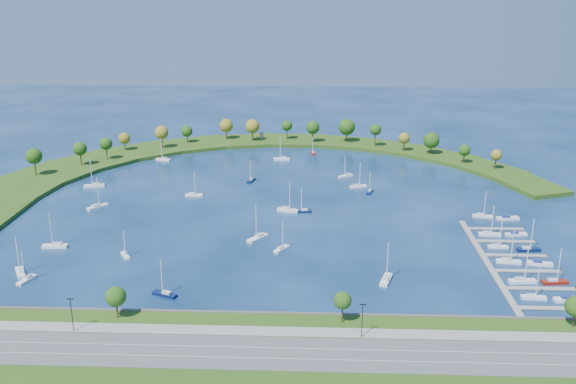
{
  "coord_description": "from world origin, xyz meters",
  "views": [
    {
      "loc": [
        16.0,
        -268.33,
        93.31
      ],
      "look_at": [
        5.0,
        5.0,
        4.0
      ],
      "focal_mm": 39.54,
      "sensor_mm": 36.0,
      "label": 1
    }
  ],
  "objects_px": {
    "moored_boat_5": "(251,180)",
    "docked_boat_8": "(489,233)",
    "moored_boat_7": "(194,194)",
    "docked_boat_0": "(533,296)",
    "moored_boat_19": "(55,245)",
    "docked_boat_3": "(555,281)",
    "moored_boat_4": "(282,248)",
    "moored_boat_8": "(258,237)",
    "moored_boat_10": "(288,209)",
    "moored_boat_16": "(282,158)",
    "docked_boat_2": "(522,280)",
    "moored_boat_9": "(98,206)",
    "docked_boat_5": "(539,263)",
    "moored_boat_6": "(20,272)",
    "docked_boat_10": "(482,215)",
    "harbor_tower": "(262,136)",
    "moored_boat_13": "(94,185)",
    "docked_boat_1": "(569,299)",
    "moored_boat_11": "(163,159)",
    "docked_boat_7": "(528,249)",
    "moored_boat_1": "(370,191)",
    "moored_boat_0": "(165,293)",
    "moored_boat_12": "(303,210)",
    "moored_boat_3": "(27,279)",
    "docked_boat_6": "(498,246)",
    "docked_boat_9": "(516,234)",
    "moored_boat_18": "(125,254)",
    "moored_boat_14": "(386,279)",
    "moored_boat_15": "(346,175)",
    "moored_boat_2": "(358,186)",
    "docked_boat_4": "(508,261)",
    "dock_system": "(508,263)",
    "moored_boat_17": "(313,152)"
  },
  "relations": [
    {
      "from": "moored_boat_6",
      "to": "docked_boat_10",
      "type": "relative_size",
      "value": 1.12
    },
    {
      "from": "moored_boat_0",
      "to": "moored_boat_9",
      "type": "distance_m",
      "value": 94.01
    },
    {
      "from": "moored_boat_16",
      "to": "moored_boat_1",
      "type": "bearing_deg",
      "value": 124.64
    },
    {
      "from": "docked_boat_10",
      "to": "moored_boat_8",
      "type": "bearing_deg",
      "value": -154.19
    },
    {
      "from": "moored_boat_14",
      "to": "moored_boat_15",
      "type": "relative_size",
      "value": 1.18
    },
    {
      "from": "moored_boat_3",
      "to": "moored_boat_10",
      "type": "xyz_separation_m",
      "value": [
        83.77,
        71.61,
        0.08
      ]
    },
    {
      "from": "harbor_tower",
      "to": "moored_boat_2",
      "type": "xyz_separation_m",
      "value": [
        54.26,
        -91.3,
        -3.14
      ]
    },
    {
      "from": "moored_boat_6",
      "to": "docked_boat_3",
      "type": "bearing_deg",
      "value": -121.03
    },
    {
      "from": "moored_boat_11",
      "to": "docked_boat_3",
      "type": "xyz_separation_m",
      "value": [
        163.65,
        -147.81,
        0.01
      ]
    },
    {
      "from": "moored_boat_13",
      "to": "moored_boat_19",
      "type": "distance_m",
      "value": 75.23
    },
    {
      "from": "dock_system",
      "to": "moored_boat_13",
      "type": "xyz_separation_m",
      "value": [
        -175.27,
        82.38,
        0.63
      ]
    },
    {
      "from": "moored_boat_19",
      "to": "docked_boat_3",
      "type": "xyz_separation_m",
      "value": [
        175.86,
        -23.12,
        -0.03
      ]
    },
    {
      "from": "docked_boat_2",
      "to": "docked_boat_9",
      "type": "height_order",
      "value": "docked_boat_2"
    },
    {
      "from": "moored_boat_9",
      "to": "docked_boat_5",
      "type": "height_order",
      "value": "moored_boat_9"
    },
    {
      "from": "moored_boat_14",
      "to": "docked_boat_3",
      "type": "relative_size",
      "value": 1.08
    },
    {
      "from": "docked_boat_2",
      "to": "docked_boat_0",
      "type": "bearing_deg",
      "value": -95.46
    },
    {
      "from": "moored_boat_7",
      "to": "moored_boat_12",
      "type": "xyz_separation_m",
      "value": [
        51.13,
        -20.06,
        -0.02
      ]
    },
    {
      "from": "moored_boat_13",
      "to": "docked_boat_6",
      "type": "relative_size",
      "value": 1.32
    },
    {
      "from": "moored_boat_7",
      "to": "docked_boat_0",
      "type": "distance_m",
      "value": 157.69
    },
    {
      "from": "moored_boat_4",
      "to": "moored_boat_8",
      "type": "xyz_separation_m",
      "value": [
        -9.68,
        9.92,
        0.1
      ]
    },
    {
      "from": "moored_boat_14",
      "to": "moored_boat_17",
      "type": "distance_m",
      "value": 168.67
    },
    {
      "from": "moored_boat_6",
      "to": "docked_boat_3",
      "type": "xyz_separation_m",
      "value": [
        178.65,
        0.12,
        -0.01
      ]
    },
    {
      "from": "moored_boat_9",
      "to": "moored_boat_16",
      "type": "relative_size",
      "value": 1.05
    },
    {
      "from": "moored_boat_18",
      "to": "docked_boat_3",
      "type": "distance_m",
      "value": 148.17
    },
    {
      "from": "moored_boat_11",
      "to": "docked_boat_1",
      "type": "xyz_separation_m",
      "value": [
        163.61,
        -159.98,
        -0.23
      ]
    },
    {
      "from": "harbor_tower",
      "to": "docked_boat_10",
      "type": "bearing_deg",
      "value": -51.53
    },
    {
      "from": "moored_boat_6",
      "to": "moored_boat_10",
      "type": "relative_size",
      "value": 0.96
    },
    {
      "from": "docked_boat_0",
      "to": "docked_boat_9",
      "type": "bearing_deg",
      "value": 81.66
    },
    {
      "from": "moored_boat_2",
      "to": "moored_boat_10",
      "type": "xyz_separation_m",
      "value": [
        -32.69,
        -35.48,
        0.04
      ]
    },
    {
      "from": "docked_boat_6",
      "to": "moored_boat_0",
      "type": "bearing_deg",
      "value": -159.37
    },
    {
      "from": "docked_boat_1",
      "to": "docked_boat_0",
      "type": "bearing_deg",
      "value": 166.2
    },
    {
      "from": "moored_boat_5",
      "to": "docked_boat_8",
      "type": "bearing_deg",
      "value": 71.07
    },
    {
      "from": "harbor_tower",
      "to": "moored_boat_13",
      "type": "height_order",
      "value": "moored_boat_13"
    },
    {
      "from": "harbor_tower",
      "to": "moored_boat_2",
      "type": "distance_m",
      "value": 106.25
    },
    {
      "from": "docked_boat_5",
      "to": "moored_boat_8",
      "type": "bearing_deg",
      "value": 178.42
    },
    {
      "from": "moored_boat_12",
      "to": "moored_boat_5",
      "type": "bearing_deg",
      "value": -64.28
    },
    {
      "from": "moored_boat_12",
      "to": "docked_boat_10",
      "type": "bearing_deg",
      "value": 172.37
    },
    {
      "from": "docked_boat_2",
      "to": "docked_boat_7",
      "type": "height_order",
      "value": "docked_boat_2"
    },
    {
      "from": "moored_boat_16",
      "to": "docked_boat_10",
      "type": "distance_m",
      "value": 126.08
    },
    {
      "from": "moored_boat_7",
      "to": "docked_boat_2",
      "type": "bearing_deg",
      "value": -37.98
    },
    {
      "from": "moored_boat_16",
      "to": "docked_boat_7",
      "type": "xyz_separation_m",
      "value": [
        97.32,
        -124.55,
        -0.02
      ]
    },
    {
      "from": "moored_boat_10",
      "to": "moored_boat_16",
      "type": "height_order",
      "value": "moored_boat_10"
    },
    {
      "from": "docked_boat_5",
      "to": "moored_boat_18",
      "type": "bearing_deg",
      "value": -171.2
    },
    {
      "from": "moored_boat_1",
      "to": "docked_boat_8",
      "type": "height_order",
      "value": "docked_boat_8"
    },
    {
      "from": "moored_boat_0",
      "to": "docked_boat_9",
      "type": "height_order",
      "value": "moored_boat_0"
    },
    {
      "from": "moored_boat_18",
      "to": "moored_boat_17",
      "type": "bearing_deg",
      "value": 126.5
    },
    {
      "from": "moored_boat_5",
      "to": "moored_boat_16",
      "type": "distance_m",
      "value": 43.65
    },
    {
      "from": "moored_boat_19",
      "to": "docked_boat_1",
      "type": "bearing_deg",
      "value": 164.73
    },
    {
      "from": "moored_boat_3",
      "to": "docked_boat_4",
      "type": "bearing_deg",
      "value": 116.15
    },
    {
      "from": "moored_boat_9",
      "to": "docked_boat_8",
      "type": "bearing_deg",
      "value": -58.65
    }
  ]
}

